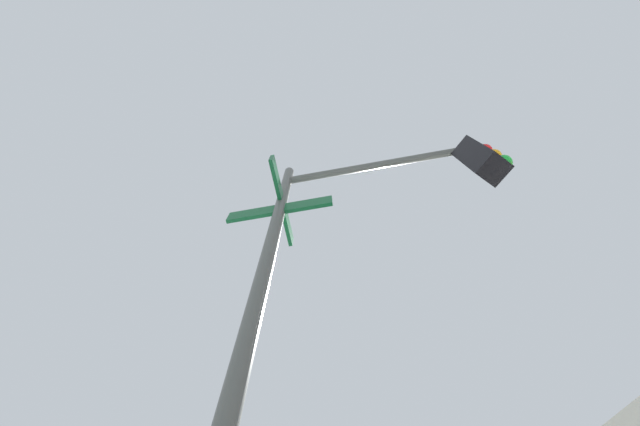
{
  "coord_description": "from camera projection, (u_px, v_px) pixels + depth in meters",
  "views": [
    {
      "loc": [
        -5.99,
        -7.32,
        1.08
      ],
      "look_at": [
        -7.21,
        -6.5,
        4.54
      ],
      "focal_mm": 21.67,
      "sensor_mm": 36.0,
      "label": 1
    }
  ],
  "objects": [
    {
      "name": "traffic_signal_near",
      "position": [
        382.0,
        211.0,
        3.49
      ],
      "size": [
        2.15,
        2.2,
        6.1
      ],
      "color": "#474C47",
      "rests_on": "ground_plane"
    }
  ]
}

